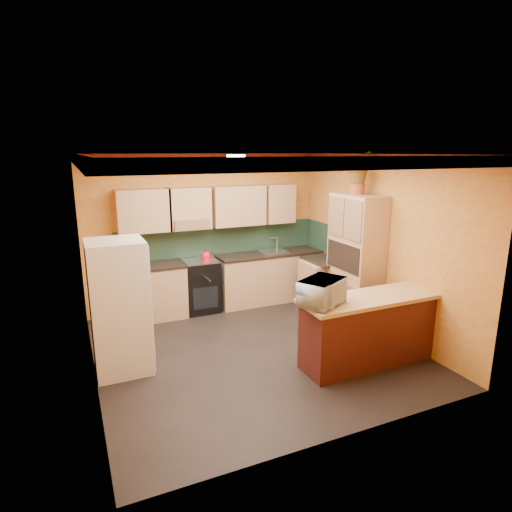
{
  "coord_description": "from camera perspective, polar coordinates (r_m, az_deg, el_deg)",
  "views": [
    {
      "loc": [
        -2.23,
        -5.1,
        2.74
      ],
      "look_at": [
        0.24,
        0.45,
        1.25
      ],
      "focal_mm": 30.0,
      "sensor_mm": 36.0,
      "label": 1
    }
  ],
  "objects": [
    {
      "name": "room_shell",
      "position": [
        5.87,
        -1.28,
        7.44
      ],
      "size": [
        4.24,
        4.24,
        2.72
      ],
      "color": "black",
      "rests_on": "ground"
    },
    {
      "name": "pantry",
      "position": [
        6.91,
        13.12,
        -0.71
      ],
      "size": [
        0.48,
        0.9,
        2.1
      ],
      "primitive_type": "cube",
      "color": "tan",
      "rests_on": "ground"
    },
    {
      "name": "countertop_right",
      "position": [
        7.5,
        9.4,
        -0.58
      ],
      "size": [
        0.62,
        0.8,
        0.04
      ],
      "primitive_type": "cube",
      "color": "black",
      "rests_on": "base_cabinets_right"
    },
    {
      "name": "countertop_back",
      "position": [
        7.61,
        -3.02,
        -0.19
      ],
      "size": [
        3.65,
        0.62,
        0.04
      ],
      "primitive_type": "cube",
      "color": "black",
      "rests_on": "base_cabinets_back"
    },
    {
      "name": "fern",
      "position": [
        6.75,
        13.54,
        11.38
      ],
      "size": [
        0.53,
        0.49,
        0.48
      ],
      "primitive_type": "imported",
      "rotation": [
        0.0,
        0.0,
        0.34
      ],
      "color": "tan",
      "rests_on": "fern_pot"
    },
    {
      "name": "stove",
      "position": [
        7.54,
        -7.42,
        -3.94
      ],
      "size": [
        0.58,
        0.58,
        0.91
      ],
      "primitive_type": "cube",
      "color": "black",
      "rests_on": "ground"
    },
    {
      "name": "kettle",
      "position": [
        7.38,
        -6.7,
        0.08
      ],
      "size": [
        0.22,
        0.22,
        0.18
      ],
      "primitive_type": null,
      "rotation": [
        0.0,
        0.0,
        0.39
      ],
      "color": "red",
      "rests_on": "stove"
    },
    {
      "name": "microwave",
      "position": [
        5.23,
        8.78,
        -4.76
      ],
      "size": [
        0.7,
        0.62,
        0.32
      ],
      "primitive_type": "imported",
      "rotation": [
        0.0,
        0.0,
        0.51
      ],
      "color": "silver",
      "rests_on": "bar_top"
    },
    {
      "name": "breakfast_bar",
      "position": [
        5.87,
        14.74,
        -9.74
      ],
      "size": [
        1.8,
        0.55,
        0.88
      ],
      "primitive_type": "cube",
      "color": "#471A10",
      "rests_on": "ground"
    },
    {
      "name": "fern_pot",
      "position": [
        6.76,
        13.39,
        8.7
      ],
      "size": [
        0.22,
        0.22,
        0.16
      ],
      "primitive_type": "cylinder",
      "color": "#9E4026",
      "rests_on": "pantry"
    },
    {
      "name": "bar_top",
      "position": [
        5.7,
        15.03,
        -5.45
      ],
      "size": [
        1.9,
        0.65,
        0.05
      ],
      "primitive_type": "cube",
      "color": "tan",
      "rests_on": "breakfast_bar"
    },
    {
      "name": "base_cabinets_right",
      "position": [
        7.63,
        9.27,
        -3.93
      ],
      "size": [
        0.6,
        0.8,
        0.88
      ],
      "primitive_type": "cube",
      "color": "tan",
      "rests_on": "ground"
    },
    {
      "name": "sink",
      "position": [
        7.91,
        2.23,
        0.61
      ],
      "size": [
        0.48,
        0.4,
        0.03
      ],
      "primitive_type": "cube",
      "color": "silver",
      "rests_on": "countertop_back"
    },
    {
      "name": "base_cabinets_back",
      "position": [
        7.74,
        -2.98,
        -3.5
      ],
      "size": [
        3.65,
        0.6,
        0.88
      ],
      "primitive_type": "cube",
      "color": "tan",
      "rests_on": "ground"
    },
    {
      "name": "fridge",
      "position": [
        5.63,
        -17.76,
        -6.5
      ],
      "size": [
        0.68,
        0.66,
        1.7
      ],
      "primitive_type": "cube",
      "color": "silver",
      "rests_on": "ground"
    }
  ]
}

